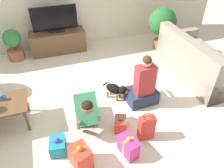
# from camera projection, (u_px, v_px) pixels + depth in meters

# --- Properties ---
(ground_plane) EXTENTS (16.00, 16.00, 0.00)m
(ground_plane) POSITION_uv_depth(u_px,v_px,m) (90.00, 112.00, 3.73)
(ground_plane) COLOR beige
(sofa_right) EXTENTS (0.94, 1.88, 0.85)m
(sofa_right) POSITION_uv_depth(u_px,v_px,m) (198.00, 62.00, 4.46)
(sofa_right) COLOR gray
(sofa_right) RESTS_ON ground_plane
(tv_console) EXTENTS (1.28, 0.46, 0.52)m
(tv_console) POSITION_uv_depth(u_px,v_px,m) (58.00, 42.00, 5.27)
(tv_console) COLOR brown
(tv_console) RESTS_ON ground_plane
(tv) EXTENTS (1.02, 0.20, 0.59)m
(tv) POSITION_uv_depth(u_px,v_px,m) (55.00, 21.00, 4.96)
(tv) COLOR black
(tv) RESTS_ON tv_console
(potted_plant_corner_right) EXTENTS (0.65, 0.65, 1.01)m
(potted_plant_corner_right) POSITION_uv_depth(u_px,v_px,m) (162.00, 23.00, 5.18)
(potted_plant_corner_right) COLOR #A36042
(potted_plant_corner_right) RESTS_ON ground_plane
(potted_plant_back_left) EXTENTS (0.39, 0.39, 0.72)m
(potted_plant_back_left) POSITION_uv_depth(u_px,v_px,m) (13.00, 44.00, 4.91)
(potted_plant_back_left) COLOR #A36042
(potted_plant_back_left) RESTS_ON ground_plane
(person_kneeling) EXTENTS (0.37, 0.78, 0.74)m
(person_kneeling) POSITION_uv_depth(u_px,v_px,m) (86.00, 110.00, 3.31)
(person_kneeling) COLOR #23232D
(person_kneeling) RESTS_ON ground_plane
(person_sitting) EXTENTS (0.54, 0.49, 0.97)m
(person_sitting) POSITION_uv_depth(u_px,v_px,m) (143.00, 87.00, 3.74)
(person_sitting) COLOR #283351
(person_sitting) RESTS_ON ground_plane
(dog) EXTENTS (0.36, 0.41, 0.33)m
(dog) POSITION_uv_depth(u_px,v_px,m) (116.00, 89.00, 3.89)
(dog) COLOR black
(dog) RESTS_ON ground_plane
(gift_box_a) EXTENTS (0.24, 0.34, 0.34)m
(gift_box_a) POSITION_uv_depth(u_px,v_px,m) (128.00, 146.00, 3.00)
(gift_box_a) COLOR #CC3389
(gift_box_a) RESTS_ON ground_plane
(gift_box_b) EXTENTS (0.25, 0.29, 0.27)m
(gift_box_b) POSITION_uv_depth(u_px,v_px,m) (58.00, 146.00, 3.05)
(gift_box_b) COLOR teal
(gift_box_b) RESTS_ON ground_plane
(gift_box_c) EXTENTS (0.30, 0.33, 0.41)m
(gift_box_c) POSITION_uv_depth(u_px,v_px,m) (81.00, 158.00, 2.83)
(gift_box_c) COLOR red
(gift_box_c) RESTS_ON ground_plane
(gift_box_d) EXTENTS (0.26, 0.30, 0.25)m
(gift_box_d) POSITION_uv_depth(u_px,v_px,m) (120.00, 124.00, 3.38)
(gift_box_d) COLOR red
(gift_box_d) RESTS_ON ground_plane
(gift_bag_a) EXTENTS (0.23, 0.15, 0.43)m
(gift_bag_a) POSITION_uv_depth(u_px,v_px,m) (146.00, 127.00, 3.19)
(gift_bag_a) COLOR red
(gift_bag_a) RESTS_ON ground_plane
(mug) EXTENTS (0.12, 0.08, 0.09)m
(mug) POSITION_uv_depth(u_px,v_px,m) (1.00, 97.00, 3.29)
(mug) COLOR #386BAD
(mug) RESTS_ON coffee_table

